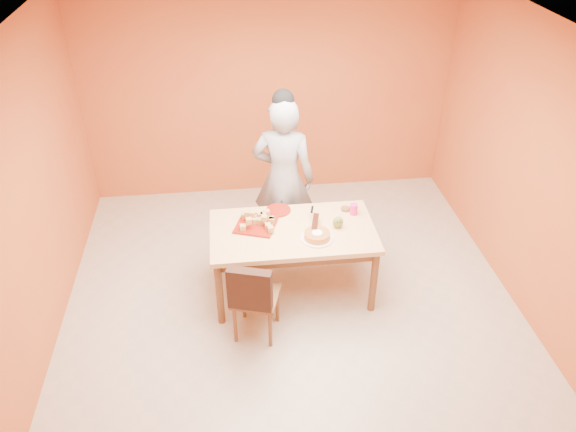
{
  "coord_description": "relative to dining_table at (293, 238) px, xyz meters",
  "views": [
    {
      "loc": [
        -0.53,
        -4.02,
        3.88
      ],
      "look_at": [
        -0.02,
        0.3,
        0.99
      ],
      "focal_mm": 35.0,
      "sensor_mm": 36.0,
      "label": 1
    }
  ],
  "objects": [
    {
      "name": "egg_ornament",
      "position": [
        0.44,
        -0.02,
        0.16
      ],
      "size": [
        0.11,
        0.09,
        0.13
      ],
      "primitive_type": "ellipsoid",
      "rotation": [
        0.0,
        0.0,
        -0.05
      ],
      "color": "olive",
      "rests_on": "dining_table"
    },
    {
      "name": "person",
      "position": [
        -0.01,
        0.73,
        0.25
      ],
      "size": [
        0.76,
        0.6,
        1.83
      ],
      "primitive_type": "imported",
      "rotation": [
        0.0,
        0.0,
        2.86
      ],
      "color": "gray",
      "rests_on": "floor"
    },
    {
      "name": "red_dinner_plate",
      "position": [
        -0.1,
        0.35,
        0.1
      ],
      "size": [
        0.32,
        0.32,
        0.02
      ],
      "primitive_type": "cylinder",
      "rotation": [
        0.0,
        0.0,
        -0.35
      ],
      "color": "maroon",
      "rests_on": "dining_table"
    },
    {
      "name": "checker_tin",
      "position": [
        0.58,
        0.28,
        0.11
      ],
      "size": [
        0.1,
        0.1,
        0.03
      ],
      "primitive_type": "cylinder",
      "rotation": [
        0.0,
        0.0,
        -0.12
      ],
      "color": "#3A210F",
      "rests_on": "dining_table"
    },
    {
      "name": "floor",
      "position": [
        -0.04,
        -0.4,
        -0.67
      ],
      "size": [
        5.0,
        5.0,
        0.0
      ],
      "primitive_type": "plane",
      "color": "beige",
      "rests_on": "ground"
    },
    {
      "name": "white_cake_plate",
      "position": [
        0.21,
        -0.18,
        0.1
      ],
      "size": [
        0.35,
        0.35,
        0.01
      ],
      "primitive_type": "cylinder",
      "rotation": [
        0.0,
        0.0,
        0.16
      ],
      "color": "white",
      "rests_on": "dining_table"
    },
    {
      "name": "magenta_glass",
      "position": [
        0.64,
        0.2,
        0.15
      ],
      "size": [
        0.09,
        0.09,
        0.11
      ],
      "primitive_type": "cylinder",
      "rotation": [
        0.0,
        0.0,
        0.1
      ],
      "color": "#DE2182",
      "rests_on": "dining_table"
    },
    {
      "name": "dining_table",
      "position": [
        0.0,
        0.0,
        0.0
      ],
      "size": [
        1.6,
        0.9,
        0.76
      ],
      "color": "#F0BD7D",
      "rests_on": "floor"
    },
    {
      "name": "pastry_platter",
      "position": [
        -0.35,
        0.11,
        0.11
      ],
      "size": [
        0.48,
        0.48,
        0.02
      ],
      "primitive_type": "cube",
      "rotation": [
        0.0,
        0.0,
        -0.34
      ],
      "color": "maroon",
      "rests_on": "dining_table"
    },
    {
      "name": "sponge_cake",
      "position": [
        0.21,
        -0.18,
        0.13
      ],
      "size": [
        0.28,
        0.28,
        0.06
      ],
      "primitive_type": "cylinder",
      "rotation": [
        0.0,
        0.0,
        0.15
      ],
      "color": "orange",
      "rests_on": "white_cake_plate"
    },
    {
      "name": "wall_back",
      "position": [
        -0.04,
        2.1,
        0.68
      ],
      "size": [
        4.5,
        0.0,
        4.5
      ],
      "primitive_type": "plane",
      "rotation": [
        1.57,
        0.0,
        0.0
      ],
      "color": "#C0662C",
      "rests_on": "floor"
    },
    {
      "name": "wall_left",
      "position": [
        -2.29,
        -0.4,
        0.68
      ],
      "size": [
        0.0,
        5.0,
        5.0
      ],
      "primitive_type": "plane",
      "rotation": [
        1.57,
        0.0,
        1.57
      ],
      "color": "#C0662C",
      "rests_on": "floor"
    },
    {
      "name": "wall_right",
      "position": [
        2.21,
        -0.4,
        0.68
      ],
      "size": [
        0.0,
        5.0,
        5.0
      ],
      "primitive_type": "plane",
      "rotation": [
        1.57,
        0.0,
        -1.57
      ],
      "color": "#C0662C",
      "rests_on": "floor"
    },
    {
      "name": "ceiling",
      "position": [
        -0.04,
        -0.4,
        2.03
      ],
      "size": [
        5.0,
        5.0,
        0.0
      ],
      "primitive_type": "plane",
      "rotation": [
        3.14,
        0.0,
        0.0
      ],
      "color": "white",
      "rests_on": "wall_back"
    },
    {
      "name": "dining_chair",
      "position": [
        -0.41,
        -0.57,
        -0.2
      ],
      "size": [
        0.52,
        0.58,
        0.89
      ],
      "rotation": [
        0.0,
        0.0,
        -0.3
      ],
      "color": "brown",
      "rests_on": "floor"
    },
    {
      "name": "pastry_pile",
      "position": [
        -0.35,
        0.11,
        0.17
      ],
      "size": [
        0.33,
        0.33,
        0.11
      ],
      "primitive_type": null,
      "color": "tan",
      "rests_on": "pastry_platter"
    },
    {
      "name": "cake_server",
      "position": [
        0.22,
        0.0,
        0.17
      ],
      "size": [
        0.12,
        0.29,
        0.01
      ],
      "primitive_type": "cube",
      "rotation": [
        0.0,
        0.0,
        -0.24
      ],
      "color": "silver",
      "rests_on": "sponge_cake"
    }
  ]
}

